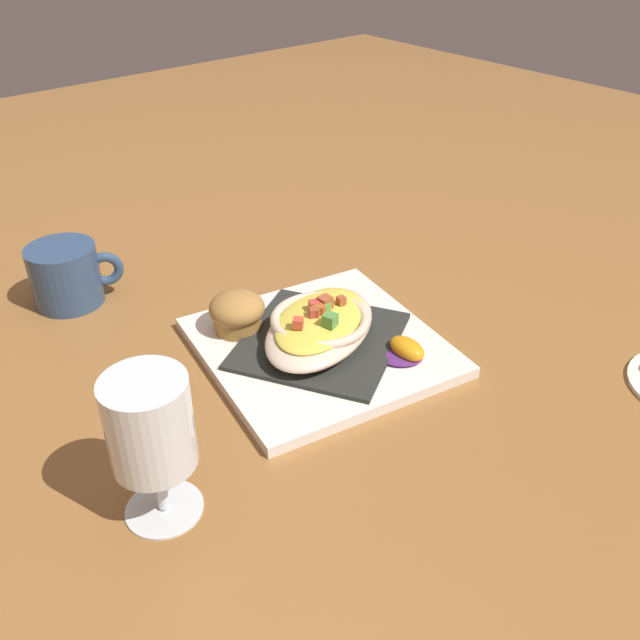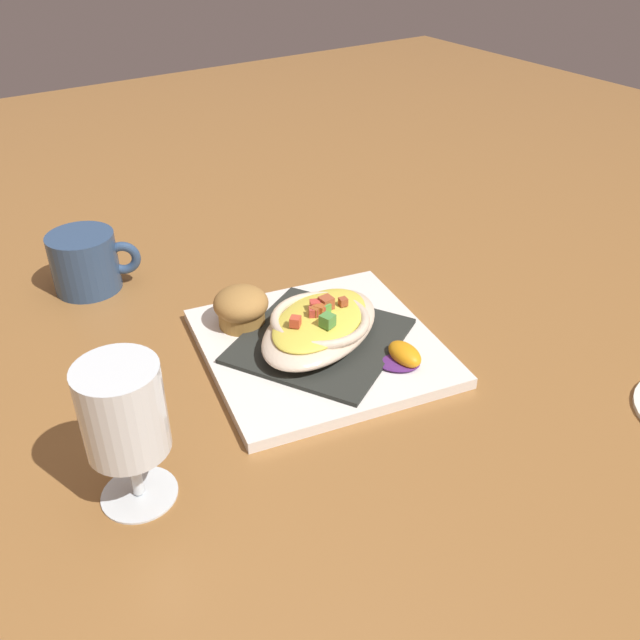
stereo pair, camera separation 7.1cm
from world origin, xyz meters
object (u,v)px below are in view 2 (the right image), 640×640
object	(u,v)px
square_plate	(320,347)
coffee_mug	(86,265)
stemmed_glass	(124,418)
orange_garnish	(403,356)
muffin	(241,307)
gratin_dish	(320,324)

from	to	relation	value
square_plate	coffee_mug	distance (m)	0.34
square_plate	stemmed_glass	size ratio (longest dim) A/B	1.82
square_plate	orange_garnish	size ratio (longest dim) A/B	4.24
square_plate	orange_garnish	bearing A→B (deg)	122.73
muffin	stemmed_glass	distance (m)	0.27
muffin	coffee_mug	world-z (taller)	coffee_mug
muffin	coffee_mug	xyz separation A→B (m)	(0.11, -0.21, -0.00)
gratin_dish	orange_garnish	world-z (taller)	gratin_dish
orange_garnish	square_plate	bearing A→B (deg)	-57.27
stemmed_glass	square_plate	bearing A→B (deg)	-160.34
coffee_mug	stemmed_glass	xyz separation A→B (m)	(0.08, 0.38, 0.06)
stemmed_glass	gratin_dish	bearing A→B (deg)	-160.35
square_plate	coffee_mug	world-z (taller)	coffee_mug
gratin_dish	stemmed_glass	bearing A→B (deg)	19.65
square_plate	coffee_mug	xyz separation A→B (m)	(0.17, -0.29, 0.03)
square_plate	muffin	bearing A→B (deg)	-56.04
square_plate	stemmed_glass	world-z (taller)	stemmed_glass
stemmed_glass	coffee_mug	bearing A→B (deg)	-102.28
coffee_mug	stemmed_glass	world-z (taller)	stemmed_glass
square_plate	gratin_dish	size ratio (longest dim) A/B	1.24
square_plate	coffee_mug	size ratio (longest dim) A/B	2.30
gratin_dish	orange_garnish	distance (m)	0.10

